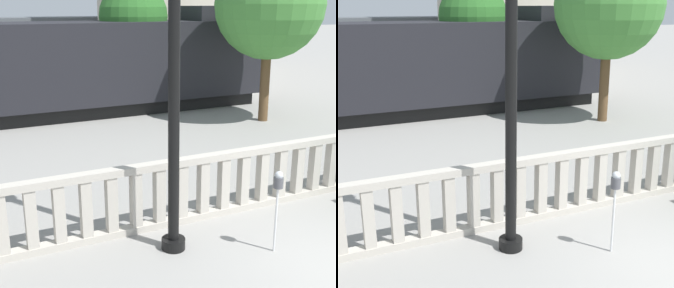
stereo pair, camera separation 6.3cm
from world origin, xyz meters
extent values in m
cube|color=#BCB5A8|center=(0.00, 2.84, 0.07)|extent=(16.23, 0.24, 0.14)
cube|color=#BCB5A8|center=(0.00, 2.84, 1.30)|extent=(16.23, 0.24, 0.14)
cube|color=#BCB5A8|center=(-5.18, 2.84, 0.68)|extent=(0.20, 0.20, 1.09)
cube|color=#BCB5A8|center=(-4.69, 2.84, 0.68)|extent=(0.20, 0.20, 1.09)
cube|color=#BCB5A8|center=(-4.19, 2.84, 0.68)|extent=(0.20, 0.20, 1.09)
cube|color=#BCB5A8|center=(-3.70, 2.84, 0.68)|extent=(0.20, 0.20, 1.09)
cube|color=#BCB5A8|center=(-3.21, 2.84, 0.68)|extent=(0.20, 0.20, 1.09)
cube|color=#BCB5A8|center=(-2.71, 2.84, 0.68)|extent=(0.20, 0.20, 1.09)
cube|color=#BCB5A8|center=(-2.22, 2.84, 0.68)|extent=(0.20, 0.20, 1.09)
cube|color=#BCB5A8|center=(-1.73, 2.84, 0.68)|extent=(0.20, 0.20, 1.09)
cube|color=#BCB5A8|center=(-1.23, 2.84, 0.68)|extent=(0.20, 0.20, 1.09)
cube|color=#BCB5A8|center=(-0.74, 2.84, 0.68)|extent=(0.20, 0.20, 1.09)
cube|color=#BCB5A8|center=(-0.25, 2.84, 0.68)|extent=(0.20, 0.20, 1.09)
cube|color=#BCB5A8|center=(0.25, 2.84, 0.68)|extent=(0.20, 0.20, 1.09)
cube|color=#BCB5A8|center=(0.74, 2.84, 0.68)|extent=(0.20, 0.20, 1.09)
cube|color=#BCB5A8|center=(1.23, 2.84, 0.68)|extent=(0.20, 0.20, 1.09)
cube|color=#BCB5A8|center=(1.73, 2.84, 0.68)|extent=(0.20, 0.20, 1.09)
cube|color=#BCB5A8|center=(2.22, 2.84, 0.68)|extent=(0.20, 0.20, 1.09)
cylinder|color=black|center=(-2.35, 1.94, 0.10)|extent=(0.43, 0.43, 0.20)
cylinder|color=black|center=(-2.35, 1.94, 3.33)|extent=(0.20, 0.20, 6.26)
cylinder|color=silver|center=(-0.75, 1.08, 0.61)|extent=(0.04, 0.04, 1.22)
cylinder|color=#4C4C51|center=(-0.75, 1.08, 1.32)|extent=(0.17, 0.17, 0.19)
sphere|color=#B2B7BC|center=(-0.75, 1.08, 1.45)|extent=(0.15, 0.15, 0.15)
cube|color=black|center=(5.36, 13.40, 3.95)|extent=(3.00, 2.76, 0.60)
cube|color=black|center=(-0.57, 27.79, 0.28)|extent=(28.40, 2.54, 0.55)
cube|color=#4C5156|center=(-0.57, 27.79, 2.03)|extent=(28.98, 3.18, 2.97)
cube|color=#4C5156|center=(12.42, 27.79, 3.82)|extent=(3.00, 2.86, 0.60)
cylinder|color=brown|center=(1.67, 13.93, 1.38)|extent=(0.35, 0.35, 2.75)
sphere|color=#2D6B28|center=(1.67, 13.93, 3.83)|extent=(2.88, 2.88, 2.88)
cylinder|color=brown|center=(5.14, 9.37, 1.41)|extent=(0.36, 0.36, 2.82)
sphere|color=#428438|center=(5.14, 9.37, 4.31)|extent=(3.97, 3.97, 3.97)
camera|label=1|loc=(-5.74, -4.91, 4.26)|focal=50.00mm
camera|label=2|loc=(-5.68, -4.94, 4.26)|focal=50.00mm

